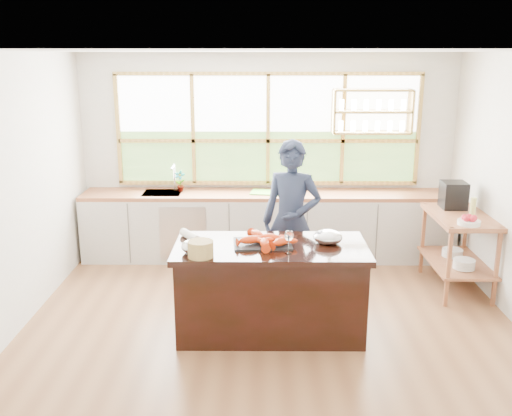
{
  "coord_description": "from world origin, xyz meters",
  "views": [
    {
      "loc": [
        -0.1,
        -5.38,
        2.67
      ],
      "look_at": [
        -0.14,
        0.15,
        1.18
      ],
      "focal_mm": 40.0,
      "sensor_mm": 36.0,
      "label": 1
    }
  ],
  "objects_px": {
    "island": "(270,289)",
    "espresso_machine": "(453,195)",
    "cook": "(291,222)",
    "wicker_basket": "(201,249)"
  },
  "relations": [
    {
      "from": "island",
      "to": "espresso_machine",
      "type": "height_order",
      "value": "espresso_machine"
    },
    {
      "from": "cook",
      "to": "wicker_basket",
      "type": "relative_size",
      "value": 7.67
    },
    {
      "from": "island",
      "to": "espresso_machine",
      "type": "xyz_separation_m",
      "value": [
        2.19,
        1.4,
        0.6
      ]
    },
    {
      "from": "island",
      "to": "wicker_basket",
      "type": "xyz_separation_m",
      "value": [
        -0.64,
        -0.32,
        0.52
      ]
    },
    {
      "from": "island",
      "to": "espresso_machine",
      "type": "relative_size",
      "value": 5.85
    },
    {
      "from": "espresso_machine",
      "to": "wicker_basket",
      "type": "distance_m",
      "value": 3.31
    },
    {
      "from": "cook",
      "to": "espresso_machine",
      "type": "relative_size",
      "value": 5.68
    },
    {
      "from": "wicker_basket",
      "to": "espresso_machine",
      "type": "bearing_deg",
      "value": 31.29
    },
    {
      "from": "island",
      "to": "cook",
      "type": "height_order",
      "value": "cook"
    },
    {
      "from": "espresso_machine",
      "to": "wicker_basket",
      "type": "bearing_deg",
      "value": -147.48
    }
  ]
}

